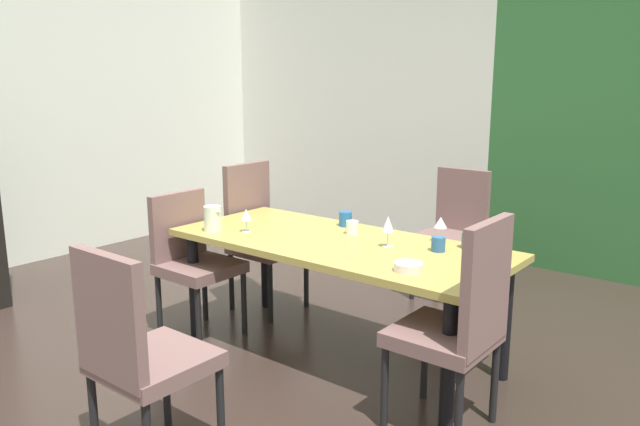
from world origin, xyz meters
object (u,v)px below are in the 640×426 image
Objects in this scene: wine_glass_north at (441,223)px; wine_glass_near_window at (488,240)px; cup_corner at (352,228)px; chair_left_far at (259,231)px; serving_bowl_west at (408,267)px; chair_head_near at (137,349)px; wine_glass_center at (388,225)px; chair_head_far at (454,227)px; wine_glass_rear at (246,215)px; cup_left at (345,219)px; cup_east at (438,244)px; pitcher_front at (213,219)px; chair_right_near at (461,319)px; chair_left_near at (192,256)px; cup_right at (469,241)px; dining_table at (338,253)px.

wine_glass_north is 1.10× the size of wine_glass_near_window.
chair_left_far is at bearing 171.53° from cup_corner.
cup_corner is at bearing 146.59° from serving_bowl_west.
wine_glass_north is at bearing 19.11° from cup_corner.
wine_glass_near_window is at bearing 63.63° from chair_head_near.
wine_glass_north is at bearing 58.74° from wine_glass_center.
chair_head_far reaches higher than wine_glass_rear.
cup_left is 1.16× the size of cup_east.
pitcher_front reaches higher than serving_bowl_west.
chair_head_far is 1.35m from cup_east.
wine_glass_near_window is 0.27m from cup_east.
chair_head_far is 1.93m from chair_right_near.
chair_left_near is at bearing -159.78° from wine_glass_rear.
wine_glass_rear is at bearing 110.22° from chair_left_near.
cup_right is 0.55× the size of pitcher_front.
wine_glass_north is 0.20m from cup_right.
serving_bowl_west is 1.35m from pitcher_front.
wine_glass_rear is at bearing -164.16° from wine_glass_near_window.
serving_bowl_west is at bearing 92.53° from chair_left_near.
chair_head_near is 6.81× the size of serving_bowl_west.
wine_glass_center is at bearing 100.75° from chair_head_far.
serving_bowl_west is at bearing -21.69° from dining_table.
cup_corner is (-0.05, 1.58, 0.21)m from chair_head_near.
chair_left_far is 12.88× the size of cup_east.
dining_table is at bearing -163.80° from cup_east.
chair_head_near is at bearing -104.46° from wine_glass_north.
chair_right_near reaches higher than wine_glass_near_window.
cup_east is at bearing 19.68° from pitcher_front.
chair_left_near reaches higher than cup_right.
chair_right_near is 0.37m from serving_bowl_west.
chair_left_far reaches higher than wine_glass_rear.
cup_left is at bearing -177.20° from wine_glass_north.
wine_glass_center is 0.29m from cup_east.
chair_head_far reaches higher than dining_table.
wine_glass_rear is 1.52× the size of cup_left.
chair_right_near is at bearing 49.83° from chair_head_near.
pitcher_front is (0.19, 0.01, 0.27)m from chair_left_near.
cup_corner is at bearing 160.81° from wine_glass_center.
cup_east is 0.51× the size of pitcher_front.
wine_glass_rear is 0.99× the size of serving_bowl_west.
cup_corner and cup_east have the same top height.
chair_right_near is 11.06× the size of cup_left.
chair_head_near is at bearing -100.75° from wine_glass_center.
chair_right_near is at bearing -55.04° from wine_glass_north.
wine_glass_rear is 1.18m from cup_east.
pitcher_front is at bearing 124.51° from chair_head_near.
chair_left_near reaches higher than pitcher_front.
chair_left_far reaches higher than chair_left_near.
serving_bowl_west is 0.98m from cup_left.
wine_glass_rear is (0.36, 0.13, 0.29)m from chair_left_near.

